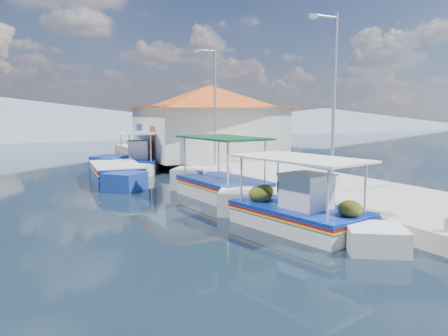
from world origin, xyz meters
name	(u,v)px	position (x,y,z in m)	size (l,w,h in m)	color
ground	(244,241)	(0.00, 0.00, 0.00)	(160.00, 160.00, 0.00)	black
quay	(292,181)	(5.90, 6.00, 0.25)	(5.00, 44.00, 0.50)	#A5A29A
bollards	(261,178)	(3.80, 5.25, 0.65)	(0.20, 17.20, 0.30)	#A5A8AD
main_caique	(298,213)	(1.93, 0.33, 0.44)	(2.84, 6.75, 2.26)	silver
caique_green_canopy	(222,188)	(2.08, 5.31, 0.39)	(2.48, 6.95, 2.61)	silver
caique_blue_hull	(116,174)	(-0.60, 11.19, 0.34)	(2.54, 7.08, 1.26)	navy
caique_far	(139,162)	(1.55, 14.51, 0.44)	(3.70, 6.25, 2.38)	silver
harbor_building	(210,120)	(6.20, 15.00, 2.78)	(10.49, 10.49, 4.40)	silver
lamp_post_near	(332,95)	(4.51, 2.00, 3.85)	(1.21, 0.14, 6.00)	#A5A8AD
lamp_post_far	(213,101)	(4.51, 11.00, 3.85)	(1.21, 0.14, 6.00)	#A5A8AD
mountain_ridge	(89,120)	(6.54, 56.00, 2.04)	(171.40, 96.00, 5.50)	slate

